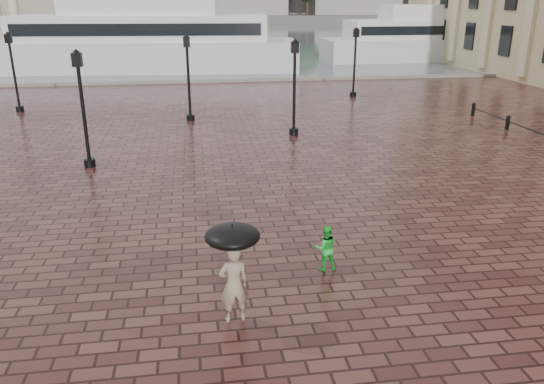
{
  "coord_description": "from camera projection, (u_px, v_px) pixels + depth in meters",
  "views": [
    {
      "loc": [
        -1.79,
        -11.0,
        6.29
      ],
      "look_at": [
        0.17,
        2.21,
        1.4
      ],
      "focal_mm": 35.0,
      "sensor_mm": 36.0,
      "label": 1
    }
  ],
  "objects": [
    {
      "name": "ferry_near",
      "position": [
        143.0,
        40.0,
        48.12
      ],
      "size": [
        28.28,
        8.78,
        9.14
      ],
      "rotation": [
        0.0,
        0.0,
        -0.08
      ],
      "color": "silver",
      "rests_on": "ground"
    },
    {
      "name": "adult_pedestrian",
      "position": [
        234.0,
        284.0,
        10.73
      ],
      "size": [
        0.67,
        0.49,
        1.7
      ],
      "primitive_type": "imported",
      "rotation": [
        0.0,
        0.0,
        3.29
      ],
      "color": "gray",
      "rests_on": "ground"
    },
    {
      "name": "street_lamps",
      "position": [
        196.0,
        78.0,
        27.95
      ],
      "size": [
        21.44,
        14.44,
        4.4
      ],
      "color": "black",
      "rests_on": "ground"
    },
    {
      "name": "umbrella",
      "position": [
        232.0,
        236.0,
        10.36
      ],
      "size": [
        1.1,
        1.1,
        1.14
      ],
      "color": "black",
      "rests_on": "ground"
    },
    {
      "name": "quay_edge",
      "position": [
        215.0,
        82.0,
        42.35
      ],
      "size": [
        80.0,
        0.6,
        0.3
      ],
      "primitive_type": "cube",
      "color": "slate",
      "rests_on": "ground"
    },
    {
      "name": "harbour_water",
      "position": [
        200.0,
        35.0,
        98.08
      ],
      "size": [
        240.0,
        240.0,
        0.0
      ],
      "primitive_type": "plane",
      "color": "#485158",
      "rests_on": "ground"
    },
    {
      "name": "ground",
      "position": [
        279.0,
        279.0,
        12.62
      ],
      "size": [
        300.0,
        300.0,
        0.0
      ],
      "primitive_type": "plane",
      "color": "#331817",
      "rests_on": "ground"
    },
    {
      "name": "ferry_far",
      "position": [
        434.0,
        38.0,
        56.78
      ],
      "size": [
        23.83,
        6.06,
        7.79
      ],
      "rotation": [
        0.0,
        0.0,
        0.02
      ],
      "color": "silver",
      "rests_on": "ground"
    },
    {
      "name": "child_pedestrian",
      "position": [
        325.0,
        248.0,
        12.88
      ],
      "size": [
        0.58,
        0.46,
        1.17
      ],
      "primitive_type": "imported",
      "rotation": [
        0.0,
        0.0,
        3.16
      ],
      "color": "green",
      "rests_on": "ground"
    },
    {
      "name": "far_shore",
      "position": [
        195.0,
        17.0,
        160.91
      ],
      "size": [
        300.0,
        60.0,
        2.0
      ],
      "primitive_type": "cube",
      "color": "#4C4C47",
      "rests_on": "ground"
    }
  ]
}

